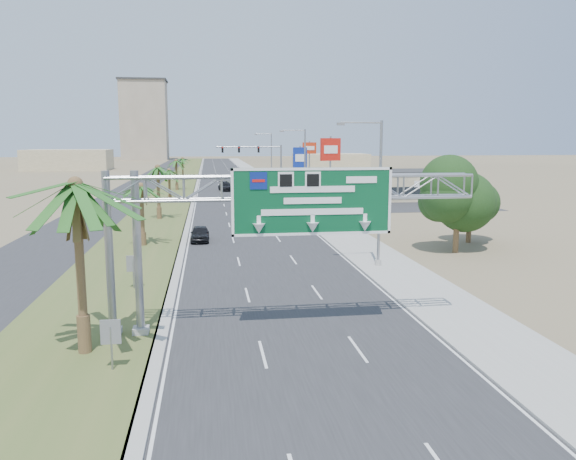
{
  "coord_description": "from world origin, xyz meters",
  "views": [
    {
      "loc": [
        -4.06,
        -14.82,
        8.67
      ],
      "look_at": [
        -0.12,
        12.88,
        4.2
      ],
      "focal_mm": 35.0,
      "sensor_mm": 36.0,
      "label": 1
    }
  ],
  "objects_px": {
    "car_left_lane": "(200,234)",
    "pole_sign_red_near": "(330,155)",
    "sign_gantry": "(276,200)",
    "palm_near": "(75,186)",
    "pole_sign_blue": "(300,160)",
    "car_far": "(226,186)",
    "pole_sign_red_far": "(309,152)",
    "signal_mast": "(268,165)",
    "store_building": "(384,186)",
    "car_mid_lane": "(251,205)",
    "car_right_lane": "(251,197)"
  },
  "relations": [
    {
      "from": "sign_gantry",
      "to": "palm_near",
      "type": "relative_size",
      "value": 2.01
    },
    {
      "from": "palm_near",
      "to": "pole_sign_red_near",
      "type": "height_order",
      "value": "pole_sign_red_near"
    },
    {
      "from": "pole_sign_red_near",
      "to": "pole_sign_blue",
      "type": "height_order",
      "value": "pole_sign_red_near"
    },
    {
      "from": "store_building",
      "to": "pole_sign_red_near",
      "type": "bearing_deg",
      "value": -121.28
    },
    {
      "from": "pole_sign_red_near",
      "to": "store_building",
      "type": "bearing_deg",
      "value": 58.72
    },
    {
      "from": "palm_near",
      "to": "pole_sign_blue",
      "type": "bearing_deg",
      "value": 72.32
    },
    {
      "from": "palm_near",
      "to": "car_right_lane",
      "type": "relative_size",
      "value": 1.61
    },
    {
      "from": "signal_mast",
      "to": "pole_sign_red_near",
      "type": "height_order",
      "value": "pole_sign_red_near"
    },
    {
      "from": "signal_mast",
      "to": "car_far",
      "type": "height_order",
      "value": "signal_mast"
    },
    {
      "from": "signal_mast",
      "to": "car_far",
      "type": "xyz_separation_m",
      "value": [
        -6.27,
        11.11,
        -4.08
      ]
    },
    {
      "from": "palm_near",
      "to": "pole_sign_blue",
      "type": "distance_m",
      "value": 60.27
    },
    {
      "from": "pole_sign_red_near",
      "to": "sign_gantry",
      "type": "bearing_deg",
      "value": -106.18
    },
    {
      "from": "car_left_lane",
      "to": "car_right_lane",
      "type": "height_order",
      "value": "car_right_lane"
    },
    {
      "from": "car_far",
      "to": "sign_gantry",
      "type": "bearing_deg",
      "value": -96.11
    },
    {
      "from": "car_far",
      "to": "pole_sign_red_far",
      "type": "height_order",
      "value": "pole_sign_red_far"
    },
    {
      "from": "palm_near",
      "to": "pole_sign_red_near",
      "type": "xyz_separation_m",
      "value": [
        18.2,
        36.6,
        0.25
      ]
    },
    {
      "from": "pole_sign_red_far",
      "to": "palm_near",
      "type": "bearing_deg",
      "value": -107.82
    },
    {
      "from": "sign_gantry",
      "to": "car_left_lane",
      "type": "xyz_separation_m",
      "value": [
        -3.82,
        23.86,
        -5.39
      ]
    },
    {
      "from": "pole_sign_red_near",
      "to": "pole_sign_blue",
      "type": "bearing_deg",
      "value": 89.72
    },
    {
      "from": "palm_near",
      "to": "pole_sign_red_near",
      "type": "relative_size",
      "value": 0.92
    },
    {
      "from": "store_building",
      "to": "car_mid_lane",
      "type": "distance_m",
      "value": 23.91
    },
    {
      "from": "palm_near",
      "to": "signal_mast",
      "type": "height_order",
      "value": "palm_near"
    },
    {
      "from": "store_building",
      "to": "car_right_lane",
      "type": "height_order",
      "value": "store_building"
    },
    {
      "from": "car_left_lane",
      "to": "pole_sign_blue",
      "type": "bearing_deg",
      "value": 66.94
    },
    {
      "from": "car_mid_lane",
      "to": "pole_sign_blue",
      "type": "distance_m",
      "value": 14.5
    },
    {
      "from": "pole_sign_red_far",
      "to": "signal_mast",
      "type": "bearing_deg",
      "value": -163.13
    },
    {
      "from": "car_left_lane",
      "to": "car_far",
      "type": "xyz_separation_m",
      "value": [
        3.78,
        49.29,
        0.1
      ]
    },
    {
      "from": "car_mid_lane",
      "to": "car_right_lane",
      "type": "distance_m",
      "value": 10.67
    },
    {
      "from": "sign_gantry",
      "to": "pole_sign_red_near",
      "type": "height_order",
      "value": "pole_sign_red_near"
    },
    {
      "from": "pole_sign_red_near",
      "to": "car_left_lane",
      "type": "bearing_deg",
      "value": -142.09
    },
    {
      "from": "palm_near",
      "to": "car_far",
      "type": "distance_m",
      "value": 75.77
    },
    {
      "from": "palm_near",
      "to": "car_left_lane",
      "type": "relative_size",
      "value": 2.14
    },
    {
      "from": "sign_gantry",
      "to": "car_far",
      "type": "bearing_deg",
      "value": 90.03
    },
    {
      "from": "signal_mast",
      "to": "store_building",
      "type": "relative_size",
      "value": 0.57
    },
    {
      "from": "pole_sign_red_near",
      "to": "pole_sign_red_far",
      "type": "height_order",
      "value": "pole_sign_red_near"
    },
    {
      "from": "car_right_lane",
      "to": "pole_sign_blue",
      "type": "xyz_separation_m",
      "value": [
        7.1,
        0.36,
        5.15
      ]
    },
    {
      "from": "car_mid_lane",
      "to": "car_far",
      "type": "bearing_deg",
      "value": 95.52
    },
    {
      "from": "car_mid_lane",
      "to": "car_far",
      "type": "xyz_separation_m",
      "value": [
        -2.21,
        28.66,
        -0.03
      ]
    },
    {
      "from": "car_left_lane",
      "to": "pole_sign_red_far",
      "type": "bearing_deg",
      "value": 68.0
    },
    {
      "from": "store_building",
      "to": "pole_sign_blue",
      "type": "bearing_deg",
      "value": -177.42
    },
    {
      "from": "signal_mast",
      "to": "pole_sign_red_near",
      "type": "distance_m",
      "value": 27.74
    },
    {
      "from": "sign_gantry",
      "to": "pole_sign_blue",
      "type": "bearing_deg",
      "value": 79.62
    },
    {
      "from": "palm_near",
      "to": "pole_sign_red_near",
      "type": "distance_m",
      "value": 40.87
    },
    {
      "from": "store_building",
      "to": "car_far",
      "type": "xyz_separation_m",
      "value": [
        -23.09,
        17.08,
        -1.23
      ]
    },
    {
      "from": "pole_sign_blue",
      "to": "car_mid_lane",
      "type": "bearing_deg",
      "value": -126.0
    },
    {
      "from": "signal_mast",
      "to": "pole_sign_red_far",
      "type": "relative_size",
      "value": 1.2
    },
    {
      "from": "store_building",
      "to": "pole_sign_blue",
      "type": "distance_m",
      "value": 13.48
    },
    {
      "from": "store_building",
      "to": "pole_sign_red_far",
      "type": "bearing_deg",
      "value": 141.04
    },
    {
      "from": "sign_gantry",
      "to": "car_right_lane",
      "type": "relative_size",
      "value": 3.24
    },
    {
      "from": "car_left_lane",
      "to": "pole_sign_red_near",
      "type": "bearing_deg",
      "value": 38.7
    }
  ]
}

